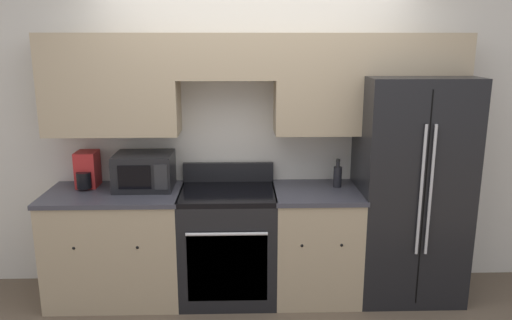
% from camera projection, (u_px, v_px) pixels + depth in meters
% --- Properties ---
extents(ground_plane, '(12.00, 12.00, 0.00)m').
position_uv_depth(ground_plane, '(257.00, 313.00, 3.83)').
color(ground_plane, brown).
extents(wall_back, '(8.00, 0.39, 2.60)m').
position_uv_depth(wall_back, '(257.00, 114.00, 4.06)').
color(wall_back, beige).
rests_on(wall_back, ground_plane).
extents(lower_cabinets_left, '(1.06, 0.64, 0.89)m').
position_uv_depth(lower_cabinets_left, '(117.00, 245.00, 4.00)').
color(lower_cabinets_left, tan).
rests_on(lower_cabinets_left, ground_plane).
extents(lower_cabinets_right, '(0.69, 0.64, 0.89)m').
position_uv_depth(lower_cabinets_right, '(315.00, 243.00, 4.04)').
color(lower_cabinets_right, tan).
rests_on(lower_cabinets_right, ground_plane).
extents(oven_range, '(0.75, 0.65, 1.05)m').
position_uv_depth(oven_range, '(228.00, 243.00, 4.02)').
color(oven_range, black).
rests_on(oven_range, ground_plane).
extents(refrigerator, '(0.82, 0.80, 1.78)m').
position_uv_depth(refrigerator, '(407.00, 187.00, 4.03)').
color(refrigerator, black).
rests_on(refrigerator, ground_plane).
extents(microwave, '(0.45, 0.37, 0.28)m').
position_uv_depth(microwave, '(144.00, 171.00, 3.96)').
color(microwave, black).
rests_on(microwave, lower_cabinets_left).
extents(bottle, '(0.07, 0.07, 0.23)m').
position_uv_depth(bottle, '(338.00, 176.00, 4.01)').
color(bottle, black).
rests_on(bottle, lower_cabinets_right).
extents(electric_kettle, '(0.16, 0.27, 0.29)m').
position_uv_depth(electric_kettle, '(87.00, 171.00, 4.00)').
color(electric_kettle, '#B22323').
rests_on(electric_kettle, lower_cabinets_left).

